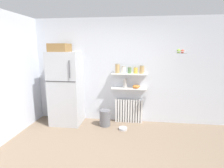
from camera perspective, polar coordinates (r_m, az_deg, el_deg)
ground_plane at (r=3.47m, az=0.72°, el=-21.12°), size 7.04×7.04×0.00m
back_wall at (r=4.50m, az=3.09°, el=4.18°), size 7.04×0.10×2.60m
refrigerator at (r=4.51m, az=-14.58°, el=-0.86°), size 0.73×0.67×1.98m
radiator at (r=4.60m, az=5.42°, el=-8.54°), size 0.69×0.12×0.60m
wall_shelf_lower at (r=4.40m, az=5.54°, el=-1.41°), size 0.88×0.22×0.02m
wall_shelf_upper at (r=4.34m, az=5.64°, el=3.27°), size 0.88×0.22×0.02m
storage_jar_0 at (r=4.34m, az=1.76°, el=5.04°), size 0.11×0.11×0.24m
storage_jar_1 at (r=4.33m, az=3.71°, el=4.60°), size 0.09×0.09×0.17m
storage_jar_2 at (r=4.33m, az=5.66°, el=4.50°), size 0.09×0.09×0.17m
storage_jar_3 at (r=4.33m, az=7.62°, el=4.44°), size 0.09×0.09×0.16m
storage_jar_4 at (r=4.33m, az=9.59°, el=4.65°), size 0.11×0.11×0.20m
vase at (r=4.38m, az=4.27°, el=0.22°), size 0.09×0.09×0.22m
shelf_bowl at (r=4.39m, az=7.83°, el=-0.78°), size 0.18×0.18×0.08m
trash_bin at (r=4.40m, az=-2.28°, el=-10.86°), size 0.26×0.26×0.40m
pet_food_bowl at (r=4.27m, az=3.55°, el=-14.11°), size 0.20×0.20×0.05m
hanging_fruit_basket at (r=4.01m, az=21.28°, el=9.68°), size 0.28×0.28×0.09m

